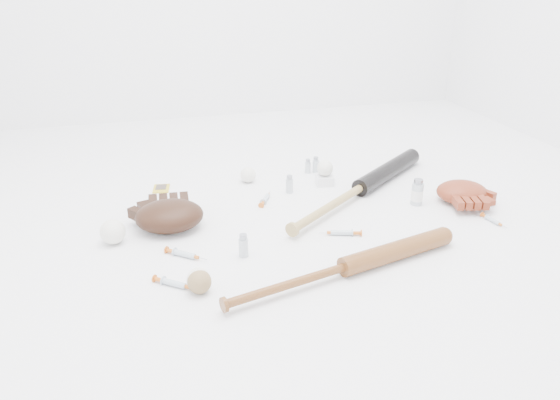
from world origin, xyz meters
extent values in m
plane|color=white|center=(0.00, 0.00, 0.00)|extent=(3.00, 3.00, 0.00)
cube|color=gold|center=(-0.44, 0.43, 0.00)|extent=(0.08, 0.10, 0.00)
cube|color=white|center=(0.23, 0.30, 0.02)|extent=(0.08, 0.08, 0.04)
sphere|color=white|center=(0.23, 0.30, 0.07)|extent=(0.07, 0.07, 0.07)
sphere|color=white|center=(-0.62, 0.00, 0.04)|extent=(0.08, 0.08, 0.08)
sphere|color=white|center=(-0.08, 0.41, 0.03)|extent=(0.07, 0.07, 0.07)
sphere|color=white|center=(-0.38, -0.35, 0.03)|extent=(0.07, 0.07, 0.07)
sphere|color=olive|center=(-0.38, -0.36, 0.03)|extent=(0.07, 0.07, 0.07)
cylinder|color=#ADB7BE|center=(0.23, 0.45, 0.04)|extent=(0.03, 0.03, 0.07)
cylinder|color=#ADB7BE|center=(0.20, 0.45, 0.03)|extent=(0.02, 0.02, 0.06)
cylinder|color=#ADB7BE|center=(0.06, 0.26, 0.04)|extent=(0.03, 0.03, 0.07)
cylinder|color=#ADB7BE|center=(0.50, 0.02, 0.05)|extent=(0.04, 0.04, 0.10)
cylinder|color=#ADB7BE|center=(-0.22, -0.20, 0.04)|extent=(0.03, 0.03, 0.08)
camera|label=1|loc=(-0.50, -1.68, 0.87)|focal=35.00mm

